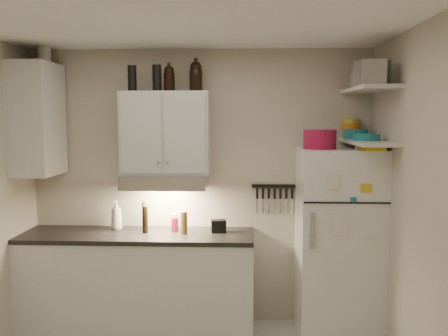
{
  "coord_description": "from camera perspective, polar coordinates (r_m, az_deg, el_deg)",
  "views": [
    {
      "loc": [
        0.42,
        -3.2,
        1.98
      ],
      "look_at": [
        0.25,
        0.9,
        1.55
      ],
      "focal_mm": 40.0,
      "sensor_mm": 36.0,
      "label": 1
    }
  ],
  "objects": [
    {
      "name": "side_cabinet",
      "position": [
        4.78,
        -20.56,
        5.24
      ],
      "size": [
        0.33,
        0.55,
        1.0
      ],
      "primitive_type": "cube",
      "color": "silver",
      "rests_on": "left_wall"
    },
    {
      "name": "right_wall",
      "position": [
        3.48,
        22.42,
        -5.73
      ],
      "size": [
        0.02,
        3.0,
        2.6
      ],
      "primitive_type": "cube",
      "color": "#BDB4A1",
      "rests_on": "ground"
    },
    {
      "name": "bowl_orange",
      "position": [
        4.75,
        14.32,
        4.66
      ],
      "size": [
        0.17,
        0.17,
        0.05
      ],
      "primitive_type": "cylinder",
      "color": "orange",
      "rests_on": "bowl_teal"
    },
    {
      "name": "caddy",
      "position": [
        4.59,
        -0.64,
        -6.65
      ],
      "size": [
        0.15,
        0.11,
        0.11
      ],
      "primitive_type": "cube",
      "rotation": [
        0.0,
        0.0,
        0.15
      ],
      "color": "black",
      "rests_on": "countertop"
    },
    {
      "name": "dutch_oven",
      "position": [
        4.32,
        10.88,
        3.25
      ],
      "size": [
        0.32,
        0.32,
        0.16
      ],
      "primitive_type": "cylinder",
      "rotation": [
        0.0,
        0.0,
        -0.13
      ],
      "color": "maroon",
      "rests_on": "fridge"
    },
    {
      "name": "soap_bottle",
      "position": [
        4.79,
        -12.19,
        -5.09
      ],
      "size": [
        0.15,
        0.15,
        0.3
      ],
      "primitive_type": "imported",
      "rotation": [
        0.0,
        0.0,
        -0.36
      ],
      "color": "silver",
      "rests_on": "countertop"
    },
    {
      "name": "upper_cabinet",
      "position": [
        4.6,
        -6.65,
        4.0
      ],
      "size": [
        0.8,
        0.33,
        0.75
      ],
      "primitive_type": "cube",
      "color": "silver",
      "rests_on": "back_wall"
    },
    {
      "name": "range_hood",
      "position": [
        4.57,
        -6.72,
        -1.49
      ],
      "size": [
        0.76,
        0.46,
        0.12
      ],
      "primitive_type": "cube",
      "color": "silver",
      "rests_on": "back_wall"
    },
    {
      "name": "book_stack",
      "position": [
        4.25,
        16.53,
        2.45
      ],
      "size": [
        0.19,
        0.23,
        0.07
      ],
      "primitive_type": "cube",
      "rotation": [
        0.0,
        0.0,
        0.1
      ],
      "color": "gold",
      "rests_on": "fridge"
    },
    {
      "name": "growler_a",
      "position": [
        4.61,
        -6.29,
        10.16
      ],
      "size": [
        0.13,
        0.13,
        0.24
      ],
      "primitive_type": null,
      "rotation": [
        0.0,
        0.0,
        0.4
      ],
      "color": "black",
      "rests_on": "upper_cabinet"
    },
    {
      "name": "stock_pot",
      "position": [
        4.58,
        15.68,
        9.8
      ],
      "size": [
        0.33,
        0.33,
        0.18
      ],
      "primitive_type": "cylinder",
      "rotation": [
        0.0,
        0.0,
        -0.43
      ],
      "color": "silver",
      "rests_on": "shelf_hi"
    },
    {
      "name": "bowl_teal",
      "position": [
        4.69,
        14.79,
        3.8
      ],
      "size": [
        0.21,
        0.21,
        0.09
      ],
      "primitive_type": "cylinder",
      "color": "#177882",
      "rests_on": "shelf_lo"
    },
    {
      "name": "base_cabinet",
      "position": [
        4.76,
        -9.76,
        -12.98
      ],
      "size": [
        2.1,
        0.6,
        0.88
      ],
      "primitive_type": "cube",
      "color": "silver",
      "rests_on": "floor"
    },
    {
      "name": "clear_bottle",
      "position": [
        4.68,
        -5.69,
        -6.13
      ],
      "size": [
        0.07,
        0.07,
        0.16
      ],
      "primitive_type": "cylinder",
      "rotation": [
        0.0,
        0.0,
        0.38
      ],
      "color": "silver",
      "rests_on": "countertop"
    },
    {
      "name": "thermos_b",
      "position": [
        4.59,
        -10.45,
        10.05
      ],
      "size": [
        0.08,
        0.08,
        0.23
      ],
      "primitive_type": "cylinder",
      "rotation": [
        0.0,
        0.0,
        -0.0
      ],
      "color": "black",
      "rests_on": "upper_cabinet"
    },
    {
      "name": "tin_a",
      "position": [
        4.33,
        16.53,
        10.29
      ],
      "size": [
        0.27,
        0.26,
        0.22
      ],
      "primitive_type": "cube",
      "rotation": [
        0.0,
        0.0,
        0.38
      ],
      "color": "#AAAAAD",
      "rests_on": "shelf_hi"
    },
    {
      "name": "red_jar",
      "position": [
        4.64,
        -5.64,
        -6.45
      ],
      "size": [
        0.08,
        0.08,
        0.13
      ],
      "primitive_type": "cylinder",
      "rotation": [
        0.0,
        0.0,
        -0.36
      ],
      "color": "maroon",
      "rests_on": "countertop"
    },
    {
      "name": "growler_b",
      "position": [
        4.6,
        -3.24,
        10.45
      ],
      "size": [
        0.13,
        0.13,
        0.28
      ],
      "primitive_type": null,
      "rotation": [
        0.0,
        0.0,
        0.07
      ],
      "color": "black",
      "rests_on": "upper_cabinet"
    },
    {
      "name": "plates",
      "position": [
        4.33,
        16.0,
        3.4
      ],
      "size": [
        0.23,
        0.23,
        0.06
      ],
      "primitive_type": "cylinder",
      "rotation": [
        0.0,
        0.0,
        0.05
      ],
      "color": "#177882",
      "rests_on": "shelf_lo"
    },
    {
      "name": "side_jar",
      "position": [
        4.9,
        -19.86,
        12.08
      ],
      "size": [
        0.15,
        0.15,
        0.16
      ],
      "primitive_type": "cylinder",
      "rotation": [
        0.0,
        0.0,
        0.33
      ],
      "color": "silver",
      "rests_on": "side_cabinet"
    },
    {
      "name": "thermos_a",
      "position": [
        4.55,
        -7.68,
        10.16
      ],
      "size": [
        0.08,
        0.08,
        0.23
      ],
      "primitive_type": "cylinder",
      "rotation": [
        0.0,
        0.0,
        0.0
      ],
      "color": "black",
      "rests_on": "upper_cabinet"
    },
    {
      "name": "vinegar_bottle",
      "position": [
        4.6,
        -9.0,
        -5.85
      ],
      "size": [
        0.06,
        0.06,
        0.25
      ],
      "primitive_type": "cylinder",
      "rotation": [
        0.0,
        0.0,
        0.18
      ],
      "color": "black",
      "rests_on": "countertop"
    },
    {
      "name": "pepper_mill",
      "position": [
        4.54,
        -4.62,
        -6.24
      ],
      "size": [
        0.07,
        0.07,
        0.2
      ],
      "primitive_type": "cylinder",
      "rotation": [
        0.0,
        0.0,
        0.18
      ],
      "color": "brown",
      "rests_on": "countertop"
    },
    {
      "name": "oil_bottle",
      "position": [
        4.73,
        -9.03,
        -5.36
      ],
      "size": [
        0.06,
        0.06,
        0.27
      ],
      "primitive_type": "cylinder",
      "rotation": [
        0.0,
        0.0,
        0.13
      ],
      "color": "#4E681A",
      "rests_on": "countertop"
    },
    {
      "name": "back_wall",
      "position": [
        4.78,
        -2.69,
        -2.22
      ],
      "size": [
        3.2,
        0.02,
        2.6
      ],
      "primitive_type": "cube",
      "color": "#BDB4A1",
      "rests_on": "ground"
    },
    {
      "name": "countertop",
      "position": [
        4.63,
        -9.86,
        -7.59
      ],
      "size": [
        2.1,
        0.62,
        0.04
      ],
      "primitive_type": "cube",
      "color": "black",
      "rests_on": "base_cabinet"
    },
    {
      "name": "ceiling",
      "position": [
        3.29,
        -5.25,
        17.01
      ],
      "size": [
        3.2,
        3.0,
        0.02
      ],
      "primitive_type": "cube",
      "color": "white",
      "rests_on": "ground"
    },
    {
      "name": "shelf_hi",
      "position": [
        4.35,
        16.25,
        8.64
      ],
      "size": [
        0.3,
        0.95,
        0.03
      ],
      "primitive_type": "cube",
      "color": "silver",
      "rests_on": "right_wall"
    },
    {
      "name": "tin_b",
      "position": [
        4.04,
        16.65,
        10.39
      ],
      "size": [
        0.21,
        0.21,
        0.19
      ],
      "primitive_type": "cube",
      "rotation": [
        0.0,
        0.0,
        -0.14
      ],
      "color": "#AAAAAD",
      "rests_on": "shelf_hi"
    },
    {
      "name": "fridge",
      "position": [
        4.58,
        12.89,
        -8.46
      ],
      "size": [
        0.7,
        0.68,
        1.7
      ],
      "primitive_type": "cube",
      "color": "white",
      "rests_on": "floor"
    },
    {
      "name": "shelf_lo",
      "position": [
        4.35,
        16.08,
        2.85
      ],
      "size": [
        0.3,
        0.95,
        0.03
      ],
      "primitive_type": "cube",
      "color": "silver",
      "rests_on": "right_wall"
    },
    {
      "name": "bowl_yellow",
      "position": [
        4.75,
        14.34,
        5.23
      ],
      "size": [
        0.13,
        0.13,
        0.04
      ],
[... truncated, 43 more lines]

